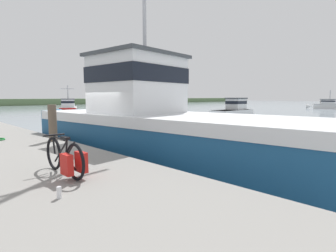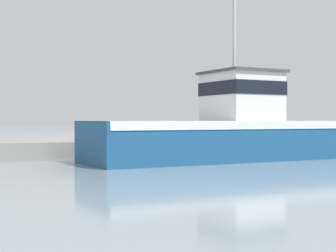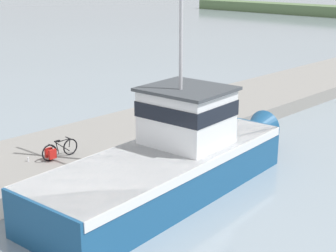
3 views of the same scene
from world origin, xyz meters
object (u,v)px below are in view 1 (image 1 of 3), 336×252
object	(u,v)px
boat_white_moored	(68,108)
mooring_post	(53,123)
boat_green_anchored	(234,112)
water_bottle_by_bike	(59,192)
bicycle_touring	(67,158)
fishing_boat_main	(154,123)
boat_orange_near	(330,105)

from	to	relation	value
boat_white_moored	mooring_post	bearing A→B (deg)	92.15
boat_green_anchored	mooring_post	size ratio (longest dim) A/B	4.88
boat_green_anchored	water_bottle_by_bike	bearing A→B (deg)	-66.08
boat_white_moored	bicycle_touring	xyz separation A→B (m)	(-13.57, -30.52, 0.35)
boat_white_moored	boat_green_anchored	world-z (taller)	boat_white_moored
fishing_boat_main	water_bottle_by_bike	xyz separation A→B (m)	(-4.92, -3.38, -0.48)
boat_orange_near	water_bottle_by_bike	size ratio (longest dim) A/B	43.65
boat_white_moored	bicycle_touring	world-z (taller)	boat_white_moored
boat_white_moored	bicycle_touring	size ratio (longest dim) A/B	3.30
fishing_boat_main	boat_green_anchored	bearing A→B (deg)	16.30
bicycle_touring	water_bottle_by_bike	xyz separation A→B (m)	(-0.58, -1.02, -0.26)
boat_green_anchored	bicycle_touring	xyz separation A→B (m)	(-20.85, -8.92, 0.29)
boat_green_anchored	water_bottle_by_bike	distance (m)	23.62
mooring_post	boat_orange_near	bearing A→B (deg)	5.21
mooring_post	boat_white_moored	bearing A→B (deg)	65.07
fishing_boat_main	mooring_post	xyz separation A→B (m)	(-2.90, 2.06, 0.07)
fishing_boat_main	boat_white_moored	distance (m)	29.64
boat_green_anchored	water_bottle_by_bike	world-z (taller)	boat_green_anchored
boat_orange_near	water_bottle_by_bike	distance (m)	59.34
boat_green_anchored	boat_orange_near	xyz separation A→B (m)	(36.96, 0.64, -0.11)
boat_green_anchored	bicycle_touring	distance (m)	22.68
boat_orange_near	fishing_boat_main	bearing A→B (deg)	166.09
water_bottle_by_bike	bicycle_touring	bearing A→B (deg)	60.31
boat_white_moored	mooring_post	world-z (taller)	boat_white_moored
mooring_post	water_bottle_by_bike	world-z (taller)	mooring_post
boat_green_anchored	water_bottle_by_bike	size ratio (longest dim) A/B	33.91
boat_white_moored	fishing_boat_main	bearing A→B (deg)	98.93
boat_green_anchored	fishing_boat_main	bearing A→B (deg)	-69.29
fishing_boat_main	boat_white_moored	xyz separation A→B (m)	(9.23, 28.16, -0.56)
boat_green_anchored	mooring_post	xyz separation A→B (m)	(-19.41, -4.51, 0.58)
bicycle_touring	boat_orange_near	bearing A→B (deg)	9.59
fishing_boat_main	water_bottle_by_bike	bearing A→B (deg)	-150.90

